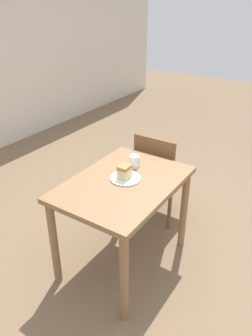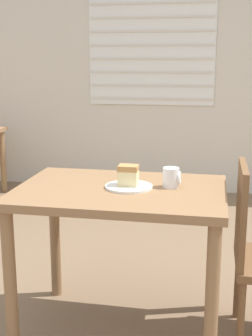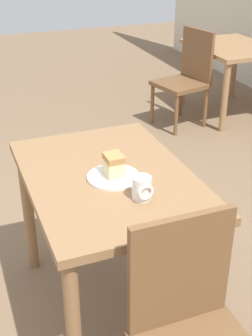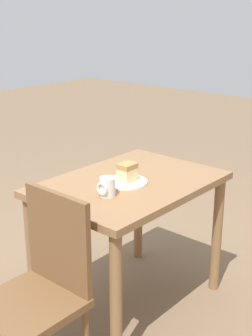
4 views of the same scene
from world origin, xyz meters
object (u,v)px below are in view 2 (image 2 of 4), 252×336
dining_table_near (121,212)px  plate (129,187)px  cake_slice (128,175)px  coffee_mug (172,178)px

dining_table_near → plate: bearing=13.2°
dining_table_near → cake_slice: size_ratio=10.18×
dining_table_near → coffee_mug: coffee_mug is taller
plate → coffee_mug: 0.22m
cake_slice → plate: bearing=-50.8°
cake_slice → coffee_mug: size_ratio=1.02×
dining_table_near → coffee_mug: (0.24, 0.06, 0.17)m
plate → coffee_mug: (0.21, 0.05, 0.04)m
plate → coffee_mug: bearing=13.6°
plate → cake_slice: size_ratio=2.33×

